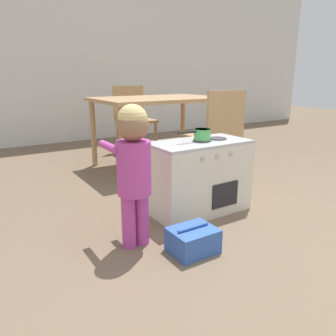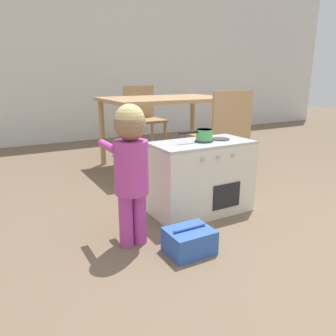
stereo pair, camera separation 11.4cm
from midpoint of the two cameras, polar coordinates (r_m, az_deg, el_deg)
name	(u,v)px [view 1 (the left image)]	position (r m, az deg, el deg)	size (l,w,h in m)	color
wall_back	(67,50)	(5.13, -17.81, 18.95)	(10.00, 0.06, 2.60)	silver
play_kitchen	(199,177)	(2.33, 4.06, -1.54)	(0.70, 0.37, 0.52)	silver
toy_pot	(202,134)	(2.27, 4.45, 5.96)	(0.26, 0.12, 0.08)	#4CAD5B
child_figure	(133,160)	(1.79, -7.88, 1.46)	(0.21, 0.33, 0.81)	#BC429E
toy_basket	(193,240)	(1.86, 2.57, -12.46)	(0.25, 0.21, 0.15)	#335BB2
dining_table	(158,106)	(3.49, -2.76, 10.79)	(1.29, 0.86, 0.73)	tan
dining_chair_near	(216,133)	(3.02, 7.28, 6.10)	(0.42, 0.42, 0.83)	tan
dining_chair_far	(133,117)	(4.22, -6.84, 8.83)	(0.42, 0.42, 0.83)	tan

